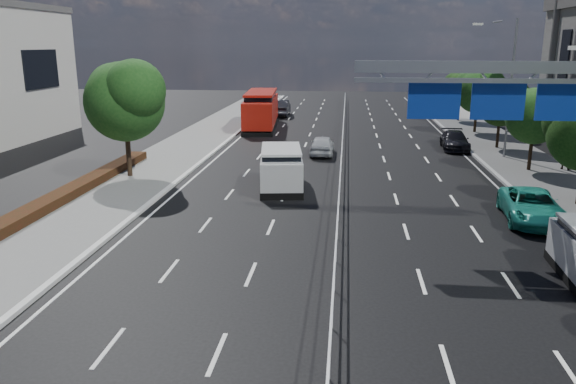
{
  "coord_description": "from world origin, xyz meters",
  "views": [
    {
      "loc": [
        0.24,
        -12.18,
        7.45
      ],
      "look_at": [
        -1.74,
        6.79,
        2.4
      ],
      "focal_mm": 35.0,
      "sensor_mm": 36.0,
      "label": 1
    }
  ],
  "objects_px": {
    "red_bus": "(261,109)",
    "parked_car_teal": "(532,206)",
    "pedestrian_b": "(566,155)",
    "near_car_dark": "(280,108)",
    "overhead_gantry": "(520,94)",
    "white_minivan": "(281,168)",
    "parked_car_dark": "(455,140)",
    "near_car_silver": "(322,145)"
  },
  "relations": [
    {
      "from": "red_bus",
      "to": "parked_car_teal",
      "type": "distance_m",
      "value": 30.93
    },
    {
      "from": "pedestrian_b",
      "to": "near_car_dark",
      "type": "bearing_deg",
      "value": -8.3
    },
    {
      "from": "parked_car_teal",
      "to": "near_car_dark",
      "type": "bearing_deg",
      "value": 118.5
    },
    {
      "from": "overhead_gantry",
      "to": "near_car_dark",
      "type": "bearing_deg",
      "value": 109.96
    },
    {
      "from": "overhead_gantry",
      "to": "white_minivan",
      "type": "bearing_deg",
      "value": 146.34
    },
    {
      "from": "white_minivan",
      "to": "parked_car_dark",
      "type": "relative_size",
      "value": 1.17
    },
    {
      "from": "near_car_silver",
      "to": "red_bus",
      "type": "bearing_deg",
      "value": -63.04
    },
    {
      "from": "parked_car_dark",
      "to": "pedestrian_b",
      "type": "relative_size",
      "value": 2.56
    },
    {
      "from": "near_car_dark",
      "to": "pedestrian_b",
      "type": "distance_m",
      "value": 31.97
    },
    {
      "from": "white_minivan",
      "to": "pedestrian_b",
      "type": "bearing_deg",
      "value": 11.85
    },
    {
      "from": "red_bus",
      "to": "parked_car_teal",
      "type": "bearing_deg",
      "value": -63.69
    },
    {
      "from": "white_minivan",
      "to": "red_bus",
      "type": "relative_size",
      "value": 0.47
    },
    {
      "from": "parked_car_dark",
      "to": "parked_car_teal",
      "type": "bearing_deg",
      "value": -86.23
    },
    {
      "from": "overhead_gantry",
      "to": "near_car_dark",
      "type": "xyz_separation_m",
      "value": [
        -13.49,
        37.15,
        -4.76
      ]
    },
    {
      "from": "white_minivan",
      "to": "near_car_silver",
      "type": "height_order",
      "value": "white_minivan"
    },
    {
      "from": "white_minivan",
      "to": "red_bus",
      "type": "bearing_deg",
      "value": 93.89
    },
    {
      "from": "near_car_silver",
      "to": "near_car_dark",
      "type": "relative_size",
      "value": 0.77
    },
    {
      "from": "white_minivan",
      "to": "near_car_dark",
      "type": "relative_size",
      "value": 1.02
    },
    {
      "from": "parked_car_teal",
      "to": "pedestrian_b",
      "type": "height_order",
      "value": "pedestrian_b"
    },
    {
      "from": "parked_car_dark",
      "to": "overhead_gantry",
      "type": "bearing_deg",
      "value": -90.96
    },
    {
      "from": "near_car_dark",
      "to": "parked_car_dark",
      "type": "relative_size",
      "value": 1.15
    },
    {
      "from": "near_car_silver",
      "to": "parked_car_dark",
      "type": "distance_m",
      "value": 9.98
    },
    {
      "from": "white_minivan",
      "to": "near_car_silver",
      "type": "bearing_deg",
      "value": 72.17
    },
    {
      "from": "red_bus",
      "to": "pedestrian_b",
      "type": "relative_size",
      "value": 6.4
    },
    {
      "from": "near_car_silver",
      "to": "white_minivan",
      "type": "bearing_deg",
      "value": 80.29
    },
    {
      "from": "overhead_gantry",
      "to": "near_car_dark",
      "type": "height_order",
      "value": "overhead_gantry"
    },
    {
      "from": "red_bus",
      "to": "near_car_dark",
      "type": "height_order",
      "value": "red_bus"
    },
    {
      "from": "near_car_silver",
      "to": "pedestrian_b",
      "type": "relative_size",
      "value": 2.26
    },
    {
      "from": "red_bus",
      "to": "pedestrian_b",
      "type": "distance_m",
      "value": 26.44
    },
    {
      "from": "overhead_gantry",
      "to": "parked_car_dark",
      "type": "bearing_deg",
      "value": 85.86
    },
    {
      "from": "near_car_silver",
      "to": "pedestrian_b",
      "type": "xyz_separation_m",
      "value": [
        14.77,
        -3.74,
        0.34
      ]
    },
    {
      "from": "overhead_gantry",
      "to": "near_car_dark",
      "type": "relative_size",
      "value": 1.99
    },
    {
      "from": "overhead_gantry",
      "to": "parked_car_dark",
      "type": "relative_size",
      "value": 2.3
    },
    {
      "from": "near_car_silver",
      "to": "parked_car_dark",
      "type": "bearing_deg",
      "value": -161.38
    },
    {
      "from": "overhead_gantry",
      "to": "parked_car_teal",
      "type": "distance_m",
      "value": 5.53
    },
    {
      "from": "parked_car_teal",
      "to": "parked_car_dark",
      "type": "height_order",
      "value": "parked_car_teal"
    },
    {
      "from": "parked_car_dark",
      "to": "pedestrian_b",
      "type": "height_order",
      "value": "pedestrian_b"
    },
    {
      "from": "near_car_silver",
      "to": "pedestrian_b",
      "type": "bearing_deg",
      "value": 166.55
    },
    {
      "from": "near_car_dark",
      "to": "parked_car_teal",
      "type": "xyz_separation_m",
      "value": [
        15.05,
        -35.21,
        -0.17
      ]
    },
    {
      "from": "parked_car_dark",
      "to": "near_car_silver",
      "type": "bearing_deg",
      "value": -158.94
    },
    {
      "from": "near_car_silver",
      "to": "parked_car_dark",
      "type": "height_order",
      "value": "near_car_silver"
    },
    {
      "from": "white_minivan",
      "to": "parked_car_dark",
      "type": "bearing_deg",
      "value": 40.78
    }
  ]
}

